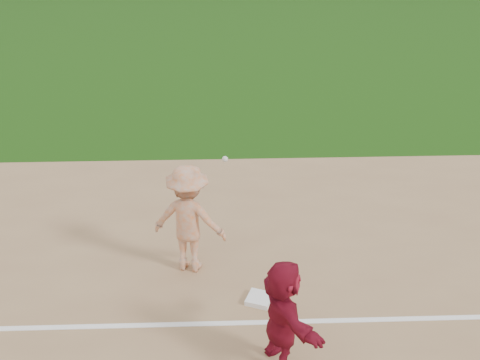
{
  "coord_description": "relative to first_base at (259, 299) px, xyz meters",
  "views": [
    {
      "loc": [
        -0.34,
        -7.94,
        6.29
      ],
      "look_at": [
        0.0,
        1.5,
        1.3
      ],
      "focal_mm": 45.0,
      "sensor_mm": 36.0,
      "label": 1
    }
  ],
  "objects": [
    {
      "name": "ground",
      "position": [
        -0.25,
        0.28,
        -0.06
      ],
      "size": [
        160.0,
        160.0,
        0.0
      ],
      "primitive_type": "plane",
      "color": "#19420C",
      "rests_on": "ground"
    },
    {
      "name": "first_base_play",
      "position": [
        -1.14,
        0.98,
        0.94
      ],
      "size": [
        1.41,
        1.03,
        2.32
      ],
      "color": "#ADADB0",
      "rests_on": "infield_dirt"
    },
    {
      "name": "base_runner",
      "position": [
        0.23,
        -1.34,
        0.81
      ],
      "size": [
        1.0,
        1.65,
        1.7
      ],
      "primitive_type": "imported",
      "rotation": [
        0.0,
        0.0,
        1.91
      ],
      "color": "maroon",
      "rests_on": "infield_dirt"
    },
    {
      "name": "foul_line",
      "position": [
        -0.25,
        -0.52,
        -0.04
      ],
      "size": [
        60.0,
        0.1,
        0.01
      ],
      "primitive_type": "cube",
      "color": "white",
      "rests_on": "infield_dirt"
    },
    {
      "name": "first_base",
      "position": [
        0.0,
        0.0,
        0.0
      ],
      "size": [
        0.49,
        0.49,
        0.09
      ],
      "primitive_type": "cube",
      "rotation": [
        0.0,
        0.0,
        -0.37
      ],
      "color": "white",
      "rests_on": "infield_dirt"
    }
  ]
}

